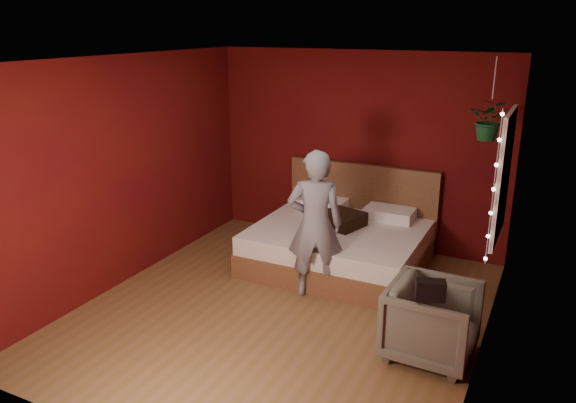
{
  "coord_description": "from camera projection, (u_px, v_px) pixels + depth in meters",
  "views": [
    {
      "loc": [
        2.41,
        -4.76,
        2.93
      ],
      "look_at": [
        -0.13,
        0.4,
        1.09
      ],
      "focal_mm": 35.0,
      "sensor_mm": 36.0,
      "label": 1
    }
  ],
  "objects": [
    {
      "name": "fairy_lights",
      "position": [
        494.0,
        189.0,
        5.02
      ],
      "size": [
        0.04,
        0.04,
        1.45
      ],
      "color": "silver",
      "rests_on": "room_walls"
    },
    {
      "name": "floor",
      "position": [
        282.0,
        310.0,
        5.98
      ],
      "size": [
        4.5,
        4.5,
        0.0
      ],
      "primitive_type": "plane",
      "color": "brown",
      "rests_on": "ground"
    },
    {
      "name": "hanging_plant",
      "position": [
        490.0,
        120.0,
        5.88
      ],
      "size": [
        0.42,
        0.38,
        0.87
      ],
      "color": "silver",
      "rests_on": "room_walls"
    },
    {
      "name": "room_walls",
      "position": [
        282.0,
        157.0,
        5.47
      ],
      "size": [
        4.04,
        4.54,
        2.62
      ],
      "color": "#561209",
      "rests_on": "ground"
    },
    {
      "name": "armchair",
      "position": [
        432.0,
        321.0,
        5.06
      ],
      "size": [
        0.81,
        0.79,
        0.71
      ],
      "primitive_type": "imported",
      "rotation": [
        0.0,
        0.0,
        1.53
      ],
      "color": "#6C6755",
      "rests_on": "ground"
    },
    {
      "name": "person",
      "position": [
        315.0,
        225.0,
        6.09
      ],
      "size": [
        0.72,
        0.62,
        1.66
      ],
      "primitive_type": "imported",
      "rotation": [
        0.0,
        0.0,
        3.58
      ],
      "color": "gray",
      "rests_on": "ground"
    },
    {
      "name": "bed",
      "position": [
        341.0,
        242.0,
        7.05
      ],
      "size": [
        2.06,
        1.75,
        1.13
      ],
      "color": "brown",
      "rests_on": "ground"
    },
    {
      "name": "throw_pillow",
      "position": [
        342.0,
        219.0,
        6.95
      ],
      "size": [
        0.58,
        0.58,
        0.17
      ],
      "primitive_type": "cube",
      "rotation": [
        0.0,
        0.0,
        -0.28
      ],
      "color": "black",
      "rests_on": "bed"
    },
    {
      "name": "handbag",
      "position": [
        431.0,
        290.0,
        4.68
      ],
      "size": [
        0.27,
        0.19,
        0.17
      ],
      "primitive_type": "cube",
      "rotation": [
        0.0,
        0.0,
        0.3
      ],
      "color": "black",
      "rests_on": "armchair"
    },
    {
      "name": "window",
      "position": [
        503.0,
        176.0,
        5.46
      ],
      "size": [
        0.05,
        0.97,
        1.27
      ],
      "color": "white",
      "rests_on": "room_walls"
    }
  ]
}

